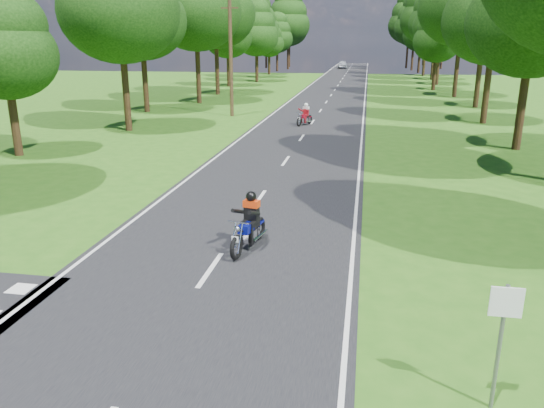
# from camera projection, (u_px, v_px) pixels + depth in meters

# --- Properties ---
(ground) EXTENTS (160.00, 160.00, 0.00)m
(ground) POSITION_uv_depth(u_px,v_px,m) (182.00, 311.00, 10.68)
(ground) COLOR #295C15
(ground) RESTS_ON ground
(main_road) EXTENTS (7.00, 140.00, 0.02)m
(main_road) POSITION_uv_depth(u_px,v_px,m) (335.00, 90.00, 57.71)
(main_road) COLOR black
(main_road) RESTS_ON ground
(road_markings) EXTENTS (7.40, 140.00, 0.01)m
(road_markings) POSITION_uv_depth(u_px,v_px,m) (332.00, 91.00, 55.97)
(road_markings) COLOR silver
(road_markings) RESTS_ON main_road
(treeline) EXTENTS (40.00, 115.35, 14.78)m
(treeline) POSITION_uv_depth(u_px,v_px,m) (354.00, 14.00, 64.50)
(treeline) COLOR black
(treeline) RESTS_ON ground
(telegraph_pole) EXTENTS (1.20, 0.26, 8.00)m
(telegraph_pole) POSITION_uv_depth(u_px,v_px,m) (231.00, 57.00, 36.80)
(telegraph_pole) COLOR #382616
(telegraph_pole) RESTS_ON ground
(road_sign) EXTENTS (0.45, 0.07, 2.00)m
(road_sign) POSITION_uv_depth(u_px,v_px,m) (502.00, 328.00, 7.48)
(road_sign) COLOR slate
(road_sign) RESTS_ON ground
(rider_near_blue) EXTENTS (0.94, 1.89, 1.51)m
(rider_near_blue) POSITION_uv_depth(u_px,v_px,m) (248.00, 221.00, 13.60)
(rider_near_blue) COLOR navy
(rider_near_blue) RESTS_ON main_road
(rider_far_red) EXTENTS (1.13, 1.75, 1.39)m
(rider_far_red) POSITION_uv_depth(u_px,v_px,m) (305.00, 114.00, 33.66)
(rider_far_red) COLOR #AC0D27
(rider_far_red) RESTS_ON main_road
(distant_car) EXTENTS (1.97, 4.41, 1.47)m
(distant_car) POSITION_uv_depth(u_px,v_px,m) (342.00, 64.00, 100.79)
(distant_car) COLOR silver
(distant_car) RESTS_ON main_road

